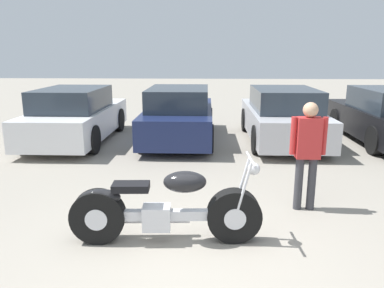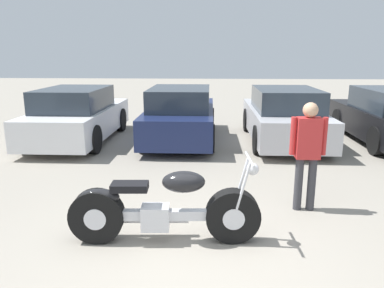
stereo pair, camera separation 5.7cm
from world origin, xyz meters
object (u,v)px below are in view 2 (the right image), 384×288
at_px(parked_car_silver, 284,117).
at_px(person_standing, 308,148).
at_px(motorcycle, 163,209).
at_px(parked_car_navy, 181,115).
at_px(parked_car_white, 78,116).

distance_m(parked_car_silver, person_standing, 4.42).
bearing_deg(parked_car_silver, motorcycle, -114.31).
relative_size(parked_car_navy, person_standing, 2.62).
bearing_deg(parked_car_navy, person_standing, -63.83).
height_order(motorcycle, parked_car_white, parked_car_white).
distance_m(parked_car_white, parked_car_silver, 5.36).
distance_m(parked_car_white, person_standing, 6.45).
relative_size(parked_car_white, parked_car_silver, 1.00).
xyz_separation_m(parked_car_navy, parked_car_silver, (2.68, -0.08, 0.00)).
bearing_deg(parked_car_silver, person_standing, -96.33).
relative_size(motorcycle, parked_car_white, 0.56).
height_order(parked_car_navy, person_standing, person_standing).
height_order(motorcycle, parked_car_silver, parked_car_silver).
relative_size(parked_car_navy, parked_car_silver, 1.00).
relative_size(parked_car_white, person_standing, 2.62).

